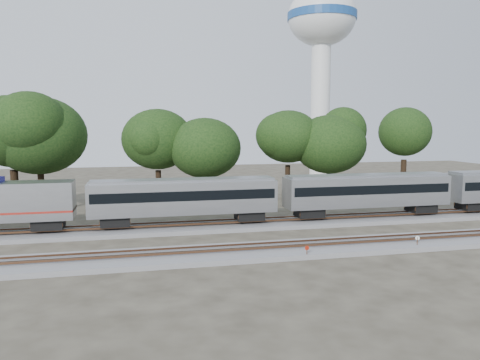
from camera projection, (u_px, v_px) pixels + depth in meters
The scene contains 15 objects.
ground at pixel (255, 241), 40.85m from camera, with size 160.00×160.00×0.00m, color #383328.
track_far at pixel (239, 225), 46.64m from camera, with size 160.00×5.00×0.73m.
track_near at pixel (267, 251), 36.96m from camera, with size 160.00×5.00×0.73m.
train at pixel (448, 187), 51.53m from camera, with size 112.40×3.21×4.74m.
switch_stand_red at pixel (307, 251), 35.20m from camera, with size 0.34×0.06×1.06m.
switch_stand_white at pixel (417, 241), 38.06m from camera, with size 0.36×0.11×1.13m.
switch_lever at pixel (352, 253), 36.46m from camera, with size 0.50×0.30×0.30m, color #512D19.
water_tower at pixel (322, 38), 88.24m from camera, with size 12.97×12.97×35.90m.
tree_1 at pixel (12, 131), 52.11m from camera, with size 9.58×9.58×13.51m.
tree_2 at pixel (39, 136), 52.57m from camera, with size 9.10×9.10×12.83m.
tree_3 at pixel (158, 139), 57.87m from camera, with size 8.52×8.52×12.01m.
tree_4 at pixel (205, 148), 57.35m from camera, with size 7.44×7.44×10.49m.
tree_5 at pixel (288, 137), 64.36m from camera, with size 8.70×8.70×12.26m.
tree_6 at pixel (330, 145), 63.42m from camera, with size 7.66×7.66×10.80m.
tree_7 at pixel (405, 132), 70.58m from camera, with size 9.30×9.30×13.11m.
Camera 1 is at (-10.17, -38.67, 10.03)m, focal length 35.00 mm.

